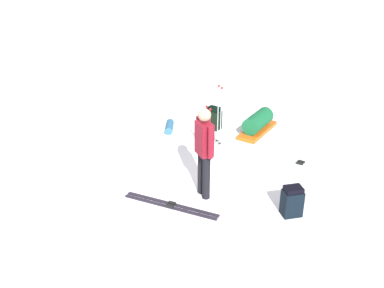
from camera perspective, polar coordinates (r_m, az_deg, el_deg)
ground_plane at (r=8.78m, az=0.00°, el=-4.09°), size 80.00×80.00×0.00m
skier_standing at (r=7.71m, az=1.58°, el=-0.61°), size 0.55×0.31×1.70m
ski_pair_near at (r=9.45m, az=13.79°, el=-2.46°), size 1.36×1.56×0.05m
ski_pair_far at (r=7.89m, az=-2.76°, el=-7.92°), size 1.07×1.63×0.05m
backpack_large_dark at (r=10.68m, az=2.83°, el=3.34°), size 0.40×0.40×0.55m
backpack_bright at (r=7.72m, az=12.78°, el=-7.22°), size 0.28×0.36×0.55m
ski_poles_planted_near at (r=9.02m, az=2.08°, el=1.67°), size 0.23×0.12×1.21m
ski_poles_planted_far at (r=9.70m, az=3.57°, el=4.04°), size 0.20×0.11×1.39m
gear_sled at (r=10.60m, az=8.47°, el=2.64°), size 1.29×1.18×0.49m
sleeping_mat_rolled at (r=10.66m, az=-2.92°, el=2.24°), size 0.57×0.26×0.18m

